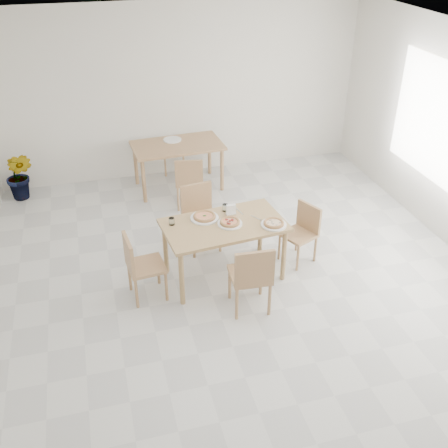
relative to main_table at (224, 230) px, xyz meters
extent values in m
plane|color=silver|center=(0.13, -0.36, -0.66)|extent=(7.00, 7.00, 0.00)
plane|color=white|center=(0.13, -0.36, 2.14)|extent=(7.00, 7.00, 0.00)
plane|color=silver|center=(0.13, 3.14, 0.74)|extent=(6.00, 0.00, 6.00)
cube|color=#A58755|center=(0.00, 0.00, 0.07)|extent=(1.51, 0.96, 0.04)
cylinder|color=#A58755|center=(-0.61, -0.40, -0.31)|extent=(0.06, 0.06, 0.71)
cylinder|color=#A58755|center=(0.68, -0.27, -0.31)|extent=(0.06, 0.06, 0.71)
cylinder|color=#A58755|center=(-0.68, 0.27, -0.31)|extent=(0.06, 0.06, 0.71)
cylinder|color=#A58755|center=(0.61, 0.40, -0.31)|extent=(0.06, 0.06, 0.71)
cube|color=tan|center=(0.12, -0.65, -0.22)|extent=(0.46, 0.46, 0.04)
cube|color=tan|center=(0.11, -0.85, 0.01)|extent=(0.44, 0.07, 0.42)
cylinder|color=tan|center=(0.32, -0.48, -0.45)|extent=(0.04, 0.04, 0.43)
cylinder|color=tan|center=(-0.05, -0.45, -0.45)|extent=(0.04, 0.04, 0.43)
cylinder|color=tan|center=(0.29, -0.85, -0.45)|extent=(0.04, 0.04, 0.43)
cylinder|color=tan|center=(-0.08, -0.82, -0.45)|extent=(0.04, 0.04, 0.43)
cube|color=tan|center=(-0.12, 0.69, -0.22)|extent=(0.49, 0.49, 0.04)
cube|color=tan|center=(-0.14, 0.88, 0.00)|extent=(0.43, 0.10, 0.41)
cylinder|color=tan|center=(-0.27, 0.48, -0.45)|extent=(0.04, 0.04, 0.42)
cylinder|color=tan|center=(0.09, 0.53, -0.45)|extent=(0.04, 0.04, 0.42)
cylinder|color=tan|center=(-0.32, 0.84, -0.45)|extent=(0.04, 0.04, 0.42)
cylinder|color=tan|center=(0.04, 0.89, -0.45)|extent=(0.04, 0.04, 0.42)
cube|color=tan|center=(-0.97, -0.14, -0.24)|extent=(0.45, 0.45, 0.04)
cube|color=tan|center=(-1.15, -0.16, -0.03)|extent=(0.08, 0.41, 0.39)
cylinder|color=tan|center=(-0.77, -0.30, -0.46)|extent=(0.04, 0.04, 0.40)
cylinder|color=tan|center=(-0.81, 0.05, -0.46)|extent=(0.04, 0.04, 0.40)
cylinder|color=tan|center=(-1.12, -0.34, -0.46)|extent=(0.04, 0.04, 0.40)
cylinder|color=tan|center=(-1.16, 0.01, -0.46)|extent=(0.04, 0.04, 0.40)
cube|color=tan|center=(1.00, 0.07, -0.27)|extent=(0.50, 0.50, 0.04)
cube|color=tan|center=(1.16, 0.14, -0.07)|extent=(0.19, 0.36, 0.36)
cylinder|color=tan|center=(0.78, 0.15, -0.48)|extent=(0.03, 0.03, 0.37)
cylinder|color=tan|center=(0.92, -0.15, -0.48)|extent=(0.03, 0.03, 0.37)
cylinder|color=tan|center=(1.08, 0.28, -0.48)|extent=(0.03, 0.03, 0.37)
cylinder|color=tan|center=(1.21, -0.01, -0.48)|extent=(0.03, 0.03, 0.37)
cylinder|color=white|center=(-0.19, 0.18, 0.10)|extent=(0.34, 0.34, 0.02)
cylinder|color=white|center=(0.55, -0.19, 0.10)|extent=(0.30, 0.30, 0.02)
cylinder|color=white|center=(0.07, -0.03, 0.10)|extent=(0.29, 0.29, 0.02)
cylinder|color=tan|center=(-0.19, 0.18, 0.11)|extent=(0.36, 0.36, 0.01)
torus|color=tan|center=(-0.19, 0.18, 0.12)|extent=(0.36, 0.36, 0.03)
cylinder|color=#D84F26|center=(-0.19, 0.18, 0.12)|extent=(0.28, 0.28, 0.01)
ellipsoid|color=#124E11|center=(-0.19, 0.18, 0.13)|extent=(0.04, 0.03, 0.01)
cylinder|color=tan|center=(0.55, -0.19, 0.11)|extent=(0.32, 0.32, 0.01)
torus|color=tan|center=(0.55, -0.19, 0.12)|extent=(0.32, 0.32, 0.03)
cylinder|color=beige|center=(0.55, -0.19, 0.12)|extent=(0.24, 0.24, 0.01)
cylinder|color=tan|center=(0.07, -0.03, 0.11)|extent=(0.28, 0.28, 0.01)
torus|color=tan|center=(0.07, -0.03, 0.12)|extent=(0.28, 0.28, 0.03)
cylinder|color=#D84F26|center=(0.07, -0.03, 0.12)|extent=(0.21, 0.21, 0.01)
cylinder|color=white|center=(0.10, 0.29, 0.13)|extent=(0.07, 0.07, 0.09)
cylinder|color=white|center=(-0.60, 0.14, 0.13)|extent=(0.07, 0.07, 0.09)
cube|color=silver|center=(0.14, 0.18, 0.10)|extent=(0.12, 0.07, 0.01)
cube|color=white|center=(0.14, 0.18, 0.16)|extent=(0.11, 0.05, 0.12)
cube|color=silver|center=(0.41, 0.02, 0.09)|extent=(0.10, 0.15, 0.01)
cube|color=silver|center=(0.26, 0.23, 0.09)|extent=(0.06, 0.19, 0.01)
cube|color=tan|center=(-0.07, 2.54, 0.07)|extent=(1.45, 0.89, 0.04)
cylinder|color=tan|center=(-0.68, 2.17, -0.31)|extent=(0.06, 0.06, 0.71)
cylinder|color=tan|center=(0.58, 2.25, -0.31)|extent=(0.06, 0.06, 0.71)
cylinder|color=tan|center=(-0.73, 2.83, -0.31)|extent=(0.06, 0.06, 0.71)
cylinder|color=tan|center=(0.54, 2.91, -0.31)|extent=(0.06, 0.06, 0.71)
cube|color=tan|center=(-0.03, 1.90, -0.24)|extent=(0.47, 0.47, 0.04)
cube|color=tan|center=(-0.06, 1.71, -0.03)|extent=(0.41, 0.11, 0.39)
cylinder|color=tan|center=(0.17, 2.04, -0.46)|extent=(0.04, 0.04, 0.40)
cylinder|color=tan|center=(-0.18, 2.10, -0.46)|extent=(0.04, 0.04, 0.40)
cylinder|color=tan|center=(0.11, 1.69, -0.46)|extent=(0.04, 0.04, 0.40)
cylinder|color=tan|center=(-0.23, 1.75, -0.46)|extent=(0.04, 0.04, 0.40)
cube|color=tan|center=(-0.07, 3.17, -0.27)|extent=(0.42, 0.42, 0.04)
cube|color=tan|center=(-0.09, 3.34, -0.07)|extent=(0.38, 0.08, 0.36)
cylinder|color=tan|center=(-0.22, 2.99, -0.48)|extent=(0.03, 0.03, 0.37)
cylinder|color=tan|center=(0.11, 3.03, -0.48)|extent=(0.03, 0.03, 0.37)
cylinder|color=tan|center=(-0.26, 3.32, -0.48)|extent=(0.03, 0.03, 0.37)
cylinder|color=tan|center=(0.07, 3.35, -0.48)|extent=(0.03, 0.03, 0.37)
cylinder|color=white|center=(-0.12, 2.72, 0.10)|extent=(0.29, 0.29, 0.02)
imported|color=#2C5A1B|center=(-2.52, 2.79, -0.27)|extent=(0.53, 0.49, 0.79)
camera|label=1|loc=(-1.39, -5.10, 3.29)|focal=42.00mm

